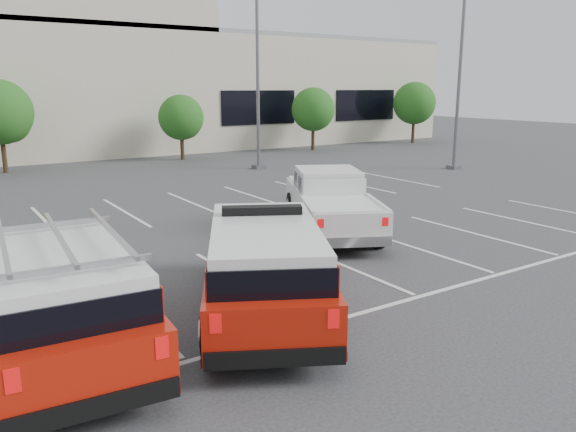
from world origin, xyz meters
name	(u,v)px	position (x,y,z in m)	size (l,w,h in m)	color
ground	(337,263)	(0.00, 0.00, 0.00)	(120.00, 120.00, 0.00)	#303032
stall_markings	(251,227)	(0.00, 4.50, 0.01)	(23.00, 15.00, 0.01)	silver
convention_building	(61,83)	(0.18, 31.86, 4.72)	(60.00, 16.99, 13.20)	#BEB7A1
tree_mid_left	(1,114)	(-4.91, 22.05, 3.04)	(3.37, 3.37, 4.85)	#3F2B19
tree_mid_right	(182,119)	(5.09, 22.05, 2.50)	(2.77, 2.77, 3.99)	#3F2B19
tree_right	(314,111)	(15.09, 22.05, 2.77)	(3.07, 3.07, 4.42)	#3F2B19
tree_far_right	(415,105)	(25.09, 22.05, 3.04)	(3.37, 3.37, 4.85)	#3F2B19
light_pole_mid	(258,72)	(7.00, 16.00, 5.19)	(0.90, 0.60, 10.24)	#59595E
light_pole_right	(460,72)	(16.00, 10.00, 5.19)	(0.90, 0.60, 10.24)	#59595E
fire_chief_suv	(264,273)	(-3.26, -1.80, 0.86)	(4.67, 6.28, 2.09)	#A91608
white_pickup	(330,207)	(1.89, 2.78, 0.75)	(4.66, 6.45, 1.89)	silver
ladder_suv	(63,307)	(-6.97, -1.54, 0.89)	(2.63, 5.78, 2.22)	#A91608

